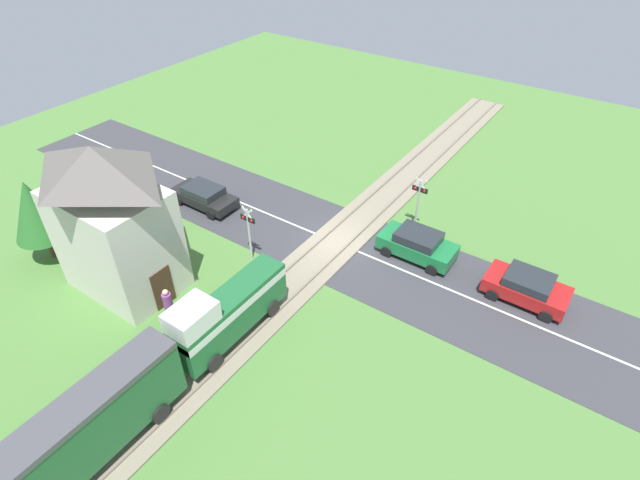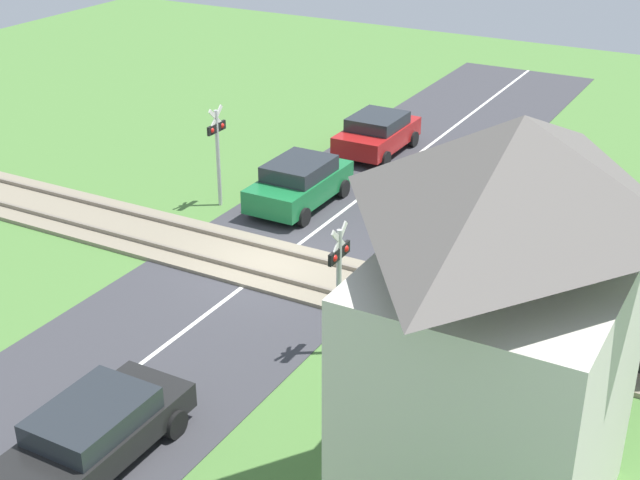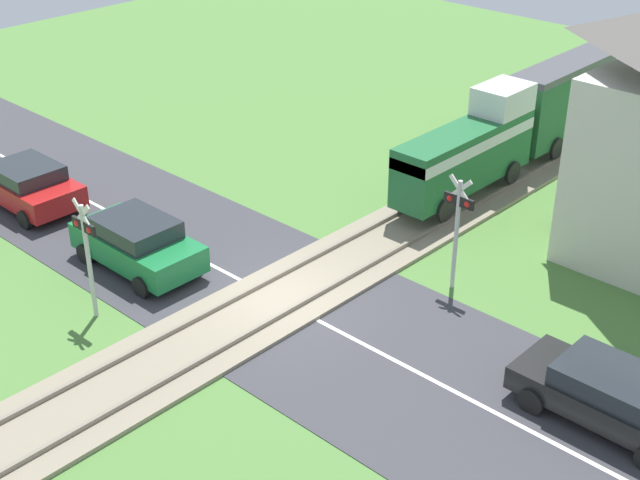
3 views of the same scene
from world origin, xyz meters
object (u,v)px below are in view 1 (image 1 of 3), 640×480
(car_far_side, at_px, (204,195))
(car_behind_queue, at_px, (527,287))
(train, at_px, (152,374))
(crossing_signal_west_approach, at_px, (419,197))
(car_near_crossing, at_px, (417,244))
(crossing_signal_east_approach, at_px, (249,227))
(pedestrian_by_station, at_px, (169,305))
(station_building, at_px, (113,223))

(car_far_side, relative_size, car_behind_queue, 1.09)
(train, distance_m, crossing_signal_west_approach, 16.41)
(car_near_crossing, xyz_separation_m, crossing_signal_west_approach, (1.18, -2.27, 1.29))
(crossing_signal_west_approach, bearing_deg, train, 79.70)
(train, height_order, car_far_side, train)
(car_behind_queue, bearing_deg, crossing_signal_east_approach, 21.98)
(car_far_side, bearing_deg, pedestrian_by_station, 125.48)
(station_building, bearing_deg, car_far_side, -74.52)
(car_near_crossing, distance_m, crossing_signal_east_approach, 8.83)
(crossing_signal_east_approach, relative_size, station_building, 0.43)
(car_far_side, relative_size, crossing_signal_west_approach, 1.27)
(train, height_order, crossing_signal_east_approach, train)
(train, relative_size, crossing_signal_east_approach, 4.23)
(station_building, bearing_deg, car_near_crossing, -137.05)
(train, distance_m, car_near_crossing, 14.51)
(car_far_side, distance_m, crossing_signal_west_approach, 12.74)
(crossing_signal_east_approach, distance_m, station_building, 6.34)
(train, relative_size, car_behind_queue, 3.62)
(train, bearing_deg, car_near_crossing, -106.53)
(car_behind_queue, relative_size, pedestrian_by_station, 2.22)
(car_near_crossing, xyz_separation_m, car_far_side, (12.76, 2.88, -0.10))
(crossing_signal_east_approach, bearing_deg, car_behind_queue, -158.02)
(train, xyz_separation_m, crossing_signal_west_approach, (-2.93, -16.14, 0.23))
(car_far_side, distance_m, station_building, 7.99)
(car_far_side, xyz_separation_m, station_building, (-1.98, 7.15, 2.98))
(car_near_crossing, height_order, crossing_signal_east_approach, crossing_signal_east_approach)
(crossing_signal_east_approach, bearing_deg, train, 108.59)
(station_building, bearing_deg, car_behind_queue, -148.68)
(car_near_crossing, relative_size, station_building, 0.53)
(crossing_signal_east_approach, bearing_deg, pedestrian_by_station, 87.03)
(train, bearing_deg, car_far_side, -51.85)
(car_behind_queue, height_order, crossing_signal_west_approach, crossing_signal_west_approach)
(train, bearing_deg, station_building, -30.01)
(crossing_signal_east_approach, relative_size, pedestrian_by_station, 1.90)
(car_far_side, height_order, pedestrian_by_station, pedestrian_by_station)
(car_near_crossing, height_order, car_far_side, car_near_crossing)
(car_near_crossing, distance_m, car_far_side, 13.08)
(car_behind_queue, bearing_deg, pedestrian_by_station, 38.83)
(crossing_signal_west_approach, bearing_deg, crossing_signal_east_approach, 51.67)
(station_building, relative_size, pedestrian_by_station, 4.39)
(pedestrian_by_station, bearing_deg, crossing_signal_west_approach, -115.71)
(car_far_side, relative_size, pedestrian_by_station, 2.42)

